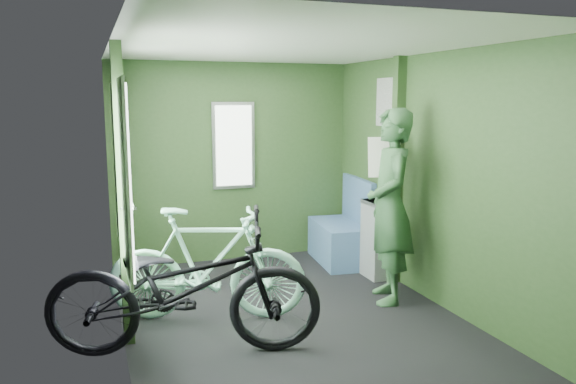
# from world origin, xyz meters

# --- Properties ---
(room) EXTENTS (4.00, 4.02, 2.31)m
(room) POSITION_xyz_m (-0.04, 0.04, 1.44)
(room) COLOR black
(room) RESTS_ON ground
(bicycle_black) EXTENTS (2.15, 1.29, 1.12)m
(bicycle_black) POSITION_xyz_m (-0.98, -0.39, 0.00)
(bicycle_black) COLOR black
(bicycle_black) RESTS_ON ground
(bicycle_mint) EXTENTS (1.77, 1.06, 1.05)m
(bicycle_mint) POSITION_xyz_m (-0.69, 0.20, 0.00)
(bicycle_mint) COLOR #9BE6C9
(bicycle_mint) RESTS_ON ground
(passenger) EXTENTS (0.61, 0.76, 1.80)m
(passenger) POSITION_xyz_m (1.02, 0.14, 0.90)
(passenger) COLOR #2E5430
(passenger) RESTS_ON ground
(waste_box) EXTENTS (0.24, 0.34, 0.83)m
(waste_box) POSITION_xyz_m (1.26, 0.79, 0.41)
(waste_box) COLOR gray
(waste_box) RESTS_ON ground
(bench_seat) EXTENTS (0.61, 0.98, 0.98)m
(bench_seat) POSITION_xyz_m (1.15, 1.44, 0.29)
(bench_seat) COLOR #324969
(bench_seat) RESTS_ON ground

